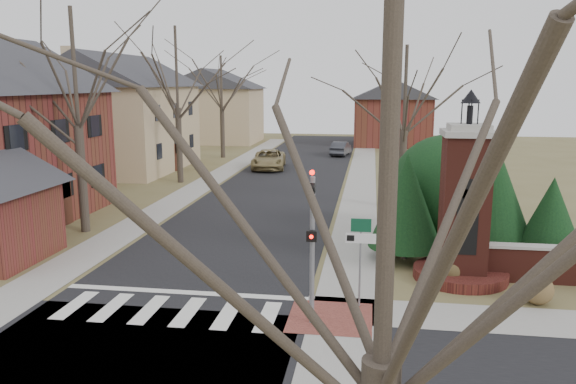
% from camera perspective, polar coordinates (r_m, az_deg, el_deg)
% --- Properties ---
extents(ground, '(120.00, 120.00, 0.00)m').
position_cam_1_polar(ground, '(16.76, -12.99, -12.77)').
color(ground, brown).
rests_on(ground, ground).
extents(main_street, '(8.00, 70.00, 0.01)m').
position_cam_1_polar(main_street, '(37.28, -0.64, 0.73)').
color(main_street, black).
rests_on(main_street, ground).
extents(cross_street, '(120.00, 8.00, 0.01)m').
position_cam_1_polar(cross_street, '(14.30, -17.56, -17.36)').
color(cross_street, black).
rests_on(cross_street, ground).
extents(crosswalk_zone, '(8.00, 2.20, 0.02)m').
position_cam_1_polar(crosswalk_zone, '(17.44, -12.02, -11.72)').
color(crosswalk_zone, silver).
rests_on(crosswalk_zone, ground).
extents(stop_bar, '(8.00, 0.35, 0.02)m').
position_cam_1_polar(stop_bar, '(18.74, -10.40, -10.01)').
color(stop_bar, silver).
rests_on(stop_bar, ground).
extents(sidewalk_right_main, '(2.00, 60.00, 0.02)m').
position_cam_1_polar(sidewalk_right_main, '(36.83, 7.37, 0.52)').
color(sidewalk_right_main, gray).
rests_on(sidewalk_right_main, ground).
extents(sidewalk_left, '(2.00, 60.00, 0.02)m').
position_cam_1_polar(sidewalk_left, '(38.44, -8.32, 0.94)').
color(sidewalk_left, gray).
rests_on(sidewalk_left, ground).
extents(curb_apron, '(2.40, 2.40, 0.02)m').
position_cam_1_polar(curb_apron, '(16.64, 4.32, -12.62)').
color(curb_apron, brown).
rests_on(curb_apron, ground).
extents(traffic_signal_pole, '(0.28, 0.41, 4.50)m').
position_cam_1_polar(traffic_signal_pole, '(15.42, 2.48, -4.38)').
color(traffic_signal_pole, slate).
rests_on(traffic_signal_pole, ground).
extents(sign_post, '(0.90, 0.07, 2.75)m').
position_cam_1_polar(sign_post, '(16.88, 7.36, -5.34)').
color(sign_post, slate).
rests_on(sign_post, ground).
extents(brick_gate_monument, '(3.20, 3.20, 6.47)m').
position_cam_1_polar(brick_gate_monument, '(19.98, 17.39, -2.54)').
color(brick_gate_monument, '#552119').
rests_on(brick_gate_monument, ground).
extents(house_stucco_left, '(9.80, 12.80, 9.28)m').
position_cam_1_polar(house_stucco_left, '(45.57, -16.79, 7.96)').
color(house_stucco_left, tan).
rests_on(house_stucco_left, ground).
extents(house_distant_left, '(10.80, 8.80, 8.53)m').
position_cam_1_polar(house_distant_left, '(64.76, -7.58, 8.81)').
color(house_distant_left, tan).
rests_on(house_distant_left, ground).
extents(house_distant_right, '(8.80, 8.80, 7.30)m').
position_cam_1_polar(house_distant_right, '(62.32, 10.58, 8.08)').
color(house_distant_right, maroon).
rests_on(house_distant_right, ground).
extents(evergreen_near, '(2.80, 2.80, 4.10)m').
position_cam_1_polar(evergreen_near, '(21.70, 11.92, -0.85)').
color(evergreen_near, '#473D33').
rests_on(evergreen_near, ground).
extents(evergreen_mid, '(3.40, 3.40, 4.70)m').
position_cam_1_polar(evergreen_mid, '(23.25, 19.93, 0.26)').
color(evergreen_mid, '#473D33').
rests_on(evergreen_mid, ground).
extents(evergreen_far, '(2.40, 2.40, 3.30)m').
position_cam_1_polar(evergreen_far, '(22.93, 25.20, -2.07)').
color(evergreen_far, '#473D33').
rests_on(evergreen_far, ground).
extents(evergreen_mass, '(4.80, 4.80, 4.80)m').
position_cam_1_polar(evergreen_mass, '(24.30, 15.84, 0.47)').
color(evergreen_mass, black).
rests_on(evergreen_mass, ground).
extents(bare_tree_0, '(8.05, 8.05, 11.15)m').
position_cam_1_polar(bare_tree_0, '(26.54, -20.95, 12.53)').
color(bare_tree_0, '#473D33').
rests_on(bare_tree_0, ground).
extents(bare_tree_1, '(8.40, 8.40, 11.64)m').
position_cam_1_polar(bare_tree_1, '(38.44, -11.30, 12.86)').
color(bare_tree_1, '#473D33').
rests_on(bare_tree_1, ground).
extents(bare_tree_2, '(7.35, 7.35, 10.19)m').
position_cam_1_polar(bare_tree_2, '(50.99, -6.79, 11.37)').
color(bare_tree_2, '#473D33').
rests_on(bare_tree_2, ground).
extents(bare_tree_3, '(7.00, 7.00, 9.70)m').
position_cam_1_polar(bare_tree_3, '(30.25, 11.87, 10.83)').
color(bare_tree_3, '#473D33').
rests_on(bare_tree_3, ground).
extents(bare_tree_4, '(6.65, 6.65, 9.21)m').
position_cam_1_polar(bare_tree_4, '(5.22, 10.34, 7.20)').
color(bare_tree_4, '#473D33').
rests_on(bare_tree_4, ground).
extents(pickup_truck, '(3.03, 5.57, 1.48)m').
position_cam_1_polar(pickup_truck, '(44.25, -1.97, 3.33)').
color(pickup_truck, '#948250').
rests_on(pickup_truck, ground).
extents(distant_car, '(1.86, 4.05, 1.29)m').
position_cam_1_polar(distant_car, '(52.68, 5.38, 4.43)').
color(distant_car, '#37393F').
rests_on(distant_car, ground).
extents(dry_shrub_left, '(0.91, 0.91, 0.91)m').
position_cam_1_polar(dry_shrub_left, '(20.01, 16.14, -7.55)').
color(dry_shrub_left, '#4E4023').
rests_on(dry_shrub_left, ground).
extents(dry_shrub_right, '(0.94, 0.94, 0.94)m').
position_cam_1_polar(dry_shrub_right, '(19.01, 24.04, -9.03)').
color(dry_shrub_right, brown).
rests_on(dry_shrub_right, ground).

